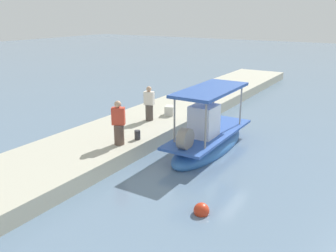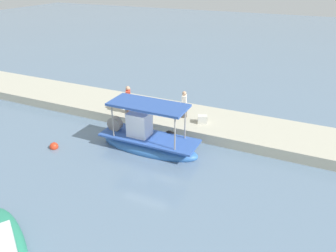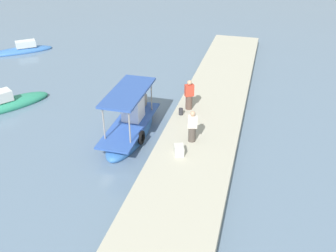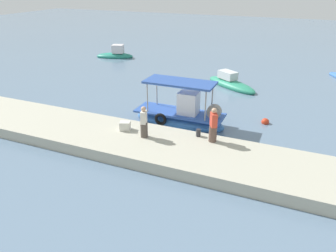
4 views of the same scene
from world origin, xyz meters
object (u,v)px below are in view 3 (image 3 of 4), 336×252
object	(u,v)px
fisherman_near_bollard	(189,96)
moored_boat_mid	(8,104)
cargo_crate	(179,150)
mooring_bollard	(181,112)
marker_buoy	(126,93)
main_fishing_boat	(131,127)
moored_boat_far	(21,50)
fisherman_by_crate	(192,128)

from	to	relation	value
fisherman_near_bollard	moored_boat_mid	distance (m)	11.09
cargo_crate	mooring_bollard	bearing A→B (deg)	12.18
cargo_crate	moored_boat_mid	bearing A→B (deg)	75.50
marker_buoy	moored_boat_mid	xyz separation A→B (m)	(-3.58, 6.32, 0.13)
main_fishing_boat	marker_buoy	bearing A→B (deg)	24.07
fisherman_near_bollard	moored_boat_far	world-z (taller)	fisherman_near_bollard
fisherman_by_crate	cargo_crate	xyz separation A→B (m)	(-1.30, 0.33, -0.51)
fisherman_by_crate	main_fishing_boat	bearing A→B (deg)	79.26
main_fishing_boat	marker_buoy	size ratio (longest dim) A/B	11.90
main_fishing_boat	moored_boat_mid	size ratio (longest dim) A/B	1.10
mooring_bollard	moored_boat_mid	bearing A→B (deg)	94.40
fisherman_near_bollard	cargo_crate	world-z (taller)	fisherman_near_bollard
main_fishing_boat	mooring_bollard	xyz separation A→B (m)	(1.84, -2.27, 0.28)
mooring_bollard	moored_boat_far	bearing A→B (deg)	62.52
fisherman_near_bollard	fisherman_by_crate	distance (m)	3.42
mooring_bollard	cargo_crate	distance (m)	3.87
fisherman_by_crate	moored_boat_mid	distance (m)	11.96
main_fishing_boat	moored_boat_far	xyz separation A→B (m)	(10.13, 13.68, -0.34)
main_fishing_boat	fisherman_by_crate	xyz separation A→B (m)	(-0.65, -3.42, 0.83)
marker_buoy	cargo_crate	bearing A→B (deg)	-141.85
mooring_bollard	moored_boat_far	xyz separation A→B (m)	(8.30, 15.95, -0.62)
mooring_bollard	marker_buoy	world-z (taller)	mooring_bollard
main_fishing_boat	moored_boat_far	world-z (taller)	main_fishing_boat
main_fishing_boat	moored_boat_mid	distance (m)	8.44
fisherman_near_bollard	mooring_bollard	world-z (taller)	fisherman_near_bollard
moored_boat_mid	cargo_crate	bearing A→B (deg)	-104.50
fisherman_near_bollard	cargo_crate	bearing A→B (deg)	-173.16
marker_buoy	moored_boat_mid	bearing A→B (deg)	119.56
mooring_bollard	cargo_crate	xyz separation A→B (m)	(-3.78, -0.82, 0.04)
moored_boat_mid	main_fishing_boat	bearing A→B (deg)	-96.92
main_fishing_boat	fisherman_near_bollard	distance (m)	3.78
marker_buoy	moored_boat_mid	world-z (taller)	moored_boat_mid
fisherman_near_bollard	moored_boat_mid	size ratio (longest dim) A/B	0.35
mooring_bollard	marker_buoy	bearing A→B (deg)	57.44
mooring_bollard	marker_buoy	distance (m)	5.18
fisherman_by_crate	moored_boat_mid	xyz separation A→B (m)	(1.67, 11.80, -1.09)
marker_buoy	moored_boat_mid	distance (m)	7.26
main_fishing_boat	fisherman_near_bollard	size ratio (longest dim) A/B	3.13
moored_boat_mid	fisherman_near_bollard	bearing A→B (deg)	-81.45
mooring_bollard	moored_boat_far	distance (m)	17.99
fisherman_near_bollard	moored_boat_far	distance (m)	17.90
fisherman_near_bollard	fisherman_by_crate	xyz separation A→B (m)	(-3.31, -0.89, -0.05)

